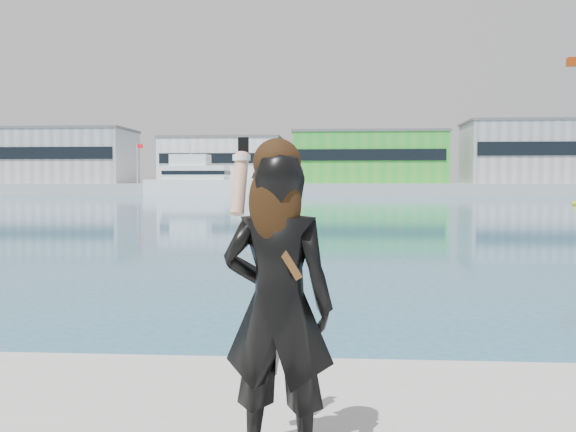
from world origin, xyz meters
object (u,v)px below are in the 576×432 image
object	(u,v)px
buoy_near	(575,205)
buoy_far	(281,196)
woman	(278,297)
motor_yacht	(199,180)

from	to	relation	value
buoy_near	buoy_far	size ratio (longest dim) A/B	1.00
buoy_near	woman	world-z (taller)	woman
motor_yacht	woman	world-z (taller)	motor_yacht
motor_yacht	buoy_far	size ratio (longest dim) A/B	41.27
motor_yacht	buoy_near	bearing A→B (deg)	-43.24
motor_yacht	buoy_far	bearing A→B (deg)	-36.31
motor_yacht	buoy_near	world-z (taller)	motor_yacht
buoy_near	buoy_far	world-z (taller)	same
woman	buoy_far	bearing A→B (deg)	-78.81
motor_yacht	buoy_far	xyz separation A→B (m)	(15.76, -13.26, -2.66)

